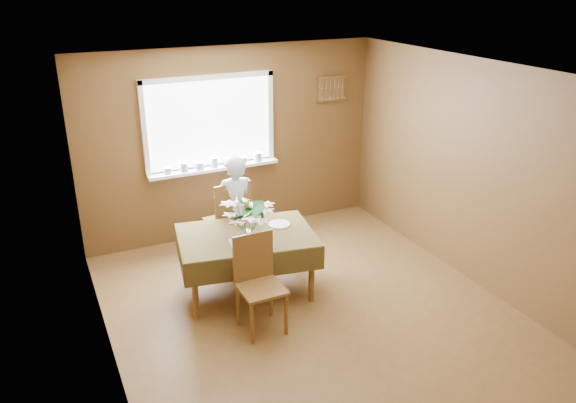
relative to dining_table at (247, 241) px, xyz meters
name	(u,v)px	position (x,y,z in m)	size (l,w,h in m)	color
floor	(310,311)	(0.45, -0.66, -0.62)	(4.50, 4.50, 0.00)	brown
ceiling	(314,72)	(0.45, -0.66, 1.88)	(4.50, 4.50, 0.00)	white
wall_back	(233,143)	(0.45, 1.59, 0.63)	(4.00, 4.00, 0.00)	brown
wall_front	(476,322)	(0.45, -2.91, 0.63)	(4.00, 4.00, 0.00)	brown
wall_left	(99,241)	(-1.55, -0.66, 0.63)	(4.50, 4.50, 0.00)	brown
wall_right	(471,173)	(2.45, -0.66, 0.63)	(4.50, 4.50, 0.00)	brown
window_assembly	(212,140)	(0.15, 1.53, 0.72)	(1.72, 0.20, 1.22)	white
spoon_rack	(332,89)	(1.90, 1.56, 1.23)	(0.44, 0.05, 0.33)	brown
dining_table	(247,241)	(0.00, 0.00, 0.00)	(1.60, 1.22, 0.71)	brown
chair_far	(230,219)	(0.07, 0.74, -0.05)	(0.50, 0.50, 1.07)	brown
chair_near	(258,279)	(-0.14, -0.65, -0.09)	(0.43, 0.43, 0.98)	brown
seated_woman	(235,212)	(0.11, 0.66, 0.07)	(0.51, 0.33, 1.39)	white
flower_bouquet	(247,217)	(-0.05, -0.16, 0.36)	(0.50, 0.50, 0.43)	white
side_plate	(279,224)	(0.42, 0.07, 0.09)	(0.24, 0.24, 0.01)	white
table_knife	(268,237)	(0.18, -0.18, 0.09)	(0.02, 0.20, 0.00)	silver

